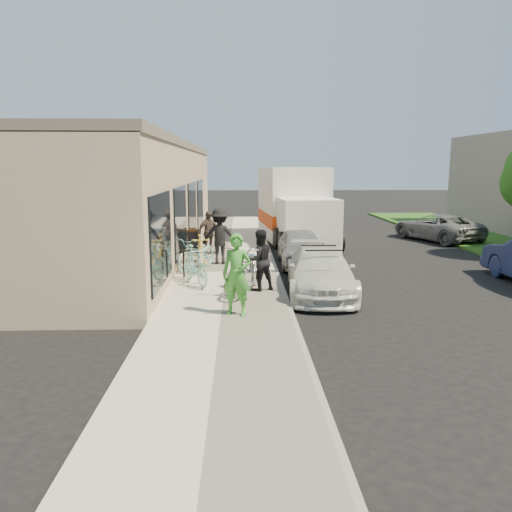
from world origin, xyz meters
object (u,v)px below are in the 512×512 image
object	(u,v)px
bike_rack	(188,260)
sedan_silver	(301,247)
moving_truck	(295,209)
cruiser_bike_a	(195,265)
cruiser_bike_c	(200,253)
sandwich_board	(192,241)
bystander_a	(220,236)
bystander_b	(208,232)
woman_rider	(237,274)
man_standing	(259,260)
tandem_bike	(249,268)
far_car_gray	(437,227)
cruiser_bike_b	(197,253)
sedan_white	(320,271)

from	to	relation	value
bike_rack	sedan_silver	distance (m)	4.21
bike_rack	moving_truck	distance (m)	8.75
cruiser_bike_a	cruiser_bike_c	size ratio (longest dim) A/B	0.97
sandwich_board	bystander_a	xyz separation A→B (m)	(1.12, -1.99, 0.44)
bystander_b	cruiser_bike_a	bearing A→B (deg)	-127.40
woman_rider	man_standing	size ratio (longest dim) A/B	1.12
moving_truck	tandem_bike	distance (m)	9.99
far_car_gray	bystander_a	size ratio (longest dim) A/B	2.38
woman_rider	cruiser_bike_a	bearing A→B (deg)	130.42
bike_rack	sandwich_board	distance (m)	3.85
woman_rider	cruiser_bike_b	xyz separation A→B (m)	(-1.27, 4.89, -0.38)
woman_rider	cruiser_bike_b	world-z (taller)	woman_rider
tandem_bike	cruiser_bike_b	distance (m)	3.31
sedan_white	cruiser_bike_a	size ratio (longest dim) A/B	2.43
sedan_silver	cruiser_bike_a	distance (m)	4.63
sandwich_board	man_standing	distance (m)	6.07
sedan_white	cruiser_bike_c	bearing A→B (deg)	149.36
far_car_gray	cruiser_bike_b	bearing A→B (deg)	12.87
far_car_gray	tandem_bike	xyz separation A→B (m)	(-8.74, -9.82, 0.17)
woman_rider	cruiser_bike_a	size ratio (longest dim) A/B	1.01
woman_rider	bystander_a	distance (m)	5.82
bike_rack	sedan_white	size ratio (longest dim) A/B	0.18
sedan_white	sedan_silver	xyz separation A→B (m)	(-0.06, 3.80, 0.02)
bike_rack	tandem_bike	size ratio (longest dim) A/B	0.33
cruiser_bike_b	bystander_a	size ratio (longest dim) A/B	1.05
sandwich_board	tandem_bike	size ratio (longest dim) A/B	0.39
bike_rack	cruiser_bike_a	distance (m)	1.10
moving_truck	cruiser_bike_a	distance (m)	9.57
sedan_silver	moving_truck	size ratio (longest dim) A/B	0.53
man_standing	bystander_b	distance (m)	5.82
cruiser_bike_c	moving_truck	bearing A→B (deg)	55.36
bystander_a	sedan_white	bearing A→B (deg)	128.93
moving_truck	cruiser_bike_a	bearing A→B (deg)	-117.80
sedan_white	woman_rider	xyz separation A→B (m)	(-2.19, -2.34, 0.43)
sedan_silver	moving_truck	distance (m)	5.62
tandem_bike	cruiser_bike_c	distance (m)	3.09
sedan_silver	man_standing	bearing A→B (deg)	-110.32
cruiser_bike_c	woman_rider	bearing A→B (deg)	-82.99
woman_rider	cruiser_bike_b	size ratio (longest dim) A/B	0.92
cruiser_bike_a	cruiser_bike_b	size ratio (longest dim) A/B	0.92
sedan_white	cruiser_bike_b	bearing A→B (deg)	148.20
sedan_white	bystander_a	bearing A→B (deg)	133.35
far_car_gray	tandem_bike	size ratio (longest dim) A/B	1.84
sandwich_board	bystander_b	xyz separation A→B (m)	(0.62, -0.03, 0.32)
far_car_gray	bystander_b	world-z (taller)	bystander_b
sandwich_board	cruiser_bike_c	bearing A→B (deg)	-103.58
moving_truck	bystander_a	bearing A→B (deg)	-122.98
sedan_white	far_car_gray	world-z (taller)	sedan_white
tandem_bike	woman_rider	bearing A→B (deg)	-82.73
sedan_white	man_standing	xyz separation A→B (m)	(-1.62, -0.17, 0.34)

